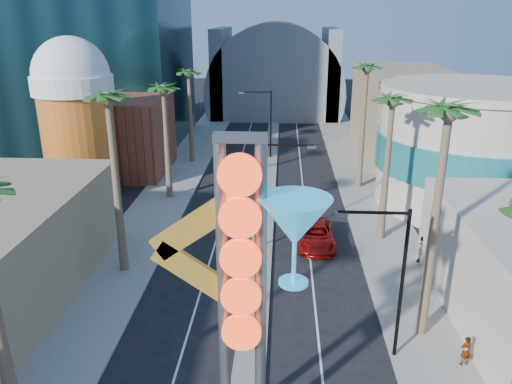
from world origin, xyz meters
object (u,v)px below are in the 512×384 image
red_pickup (316,235)px  pedestrian_a (466,351)px  pedestrian_b (421,249)px  neon_sign (264,274)px

red_pickup → pedestrian_a: size_ratio=3.65×
pedestrian_a → pedestrian_b: 10.72m
pedestrian_a → red_pickup: bearing=-80.4°
red_pickup → pedestrian_b: 7.50m
neon_sign → red_pickup: bearing=79.9°
pedestrian_a → pedestrian_b: bearing=-109.5°
neon_sign → pedestrian_b: (10.20, 15.17, -6.20)m
red_pickup → pedestrian_b: size_ratio=3.02×
neon_sign → red_pickup: neon_sign is taller
neon_sign → pedestrian_a: (9.61, 4.47, -6.37)m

